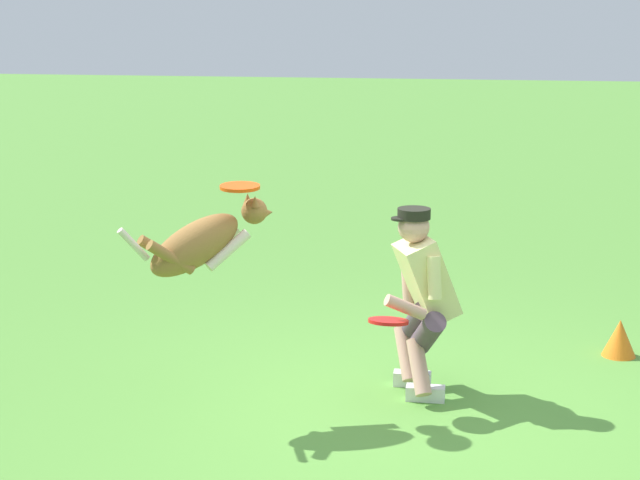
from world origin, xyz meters
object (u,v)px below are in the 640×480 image
object	(u,v)px
person	(421,295)
training_cone	(620,338)
frisbee_held	(388,321)
dog	(202,242)
frisbee_flying	(240,187)

from	to	relation	value
person	training_cone	xyz separation A→B (m)	(-1.44, -1.01, -0.56)
training_cone	frisbee_held	bearing A→B (deg)	39.74
person	frisbee_held	world-z (taller)	person
dog	training_cone	size ratio (longest dim) A/B	3.05
frisbee_flying	frisbee_held	size ratio (longest dim) A/B	0.98
dog	frisbee_held	bearing A→B (deg)	-30.36
frisbee_flying	frisbee_held	bearing A→B (deg)	-176.42
dog	frisbee_flying	distance (m)	0.43
frisbee_flying	frisbee_held	distance (m)	1.29
dog	training_cone	world-z (taller)	dog
dog	frisbee_flying	xyz separation A→B (m)	(-0.22, -0.12, 0.34)
person	training_cone	size ratio (longest dim) A/B	4.57
dog	frisbee_flying	bearing A→B (deg)	-10.41
person	frisbee_held	size ratio (longest dim) A/B	4.91
person	training_cone	bearing A→B (deg)	-167.84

